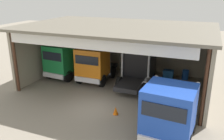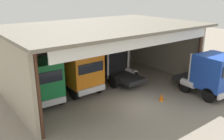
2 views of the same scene
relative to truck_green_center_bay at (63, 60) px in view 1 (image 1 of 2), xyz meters
The scene contains 9 objects.
ground_plane 7.12m from the truck_green_center_bay, 38.06° to the right, with size 80.00×80.00×0.00m, color gray.
workshop_shed 5.88m from the truck_green_center_bay, 11.44° to the left, with size 15.33×10.16×5.27m.
truck_green_center_bay is the anchor object (origin of this frame).
truck_orange_center_left_bay 3.26m from the truck_green_center_bay, ahead, with size 2.67×5.01×3.54m.
truck_black_right_bay 7.13m from the truck_green_center_bay, ahead, with size 2.71×5.10×3.21m.
truck_blue_yard_outside 12.65m from the truck_green_center_bay, 30.29° to the right, with size 2.80×4.78×3.27m.
oil_drum 11.59m from the truck_green_center_bay, 19.85° to the left, with size 0.58×0.58×0.90m, color #194CB2.
tool_cart 9.93m from the truck_green_center_bay, 17.59° to the left, with size 0.90×0.60×1.00m, color #1E59A5.
traffic_cone 8.79m from the truck_green_center_bay, 33.58° to the right, with size 0.36×0.36×0.56m, color orange.
Camera 1 is at (6.92, -13.83, 7.94)m, focal length 38.17 mm.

